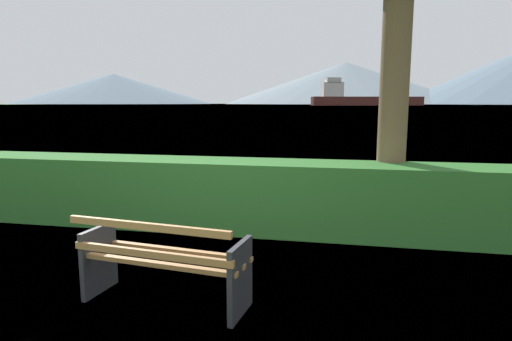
# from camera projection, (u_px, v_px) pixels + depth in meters

# --- Properties ---
(ground_plane) EXTENTS (1400.00, 1400.00, 0.00)m
(ground_plane) POSITION_uv_depth(u_px,v_px,m) (168.00, 302.00, 4.20)
(ground_plane) COLOR #4C6B33
(water_surface) EXTENTS (620.00, 620.00, 0.00)m
(water_surface) POSITION_uv_depth(u_px,v_px,m) (343.00, 105.00, 302.97)
(water_surface) COLOR #7A99A8
(water_surface) RESTS_ON ground_plane
(park_bench) EXTENTS (1.66, 0.76, 0.87)m
(park_bench) POSITION_uv_depth(u_px,v_px,m) (163.00, 262.00, 4.08)
(park_bench) COLOR #A0703F
(park_bench) RESTS_ON ground_plane
(hedge_row) EXTENTS (11.79, 0.89, 1.04)m
(hedge_row) POSITION_uv_depth(u_px,v_px,m) (233.00, 195.00, 6.58)
(hedge_row) COLOR #2D6B28
(hedge_row) RESTS_ON ground_plane
(cargo_ship_large) EXTENTS (69.30, 27.55, 16.90)m
(cargo_ship_large) POSITION_uv_depth(u_px,v_px,m) (359.00, 98.00, 271.33)
(cargo_ship_large) COLOR #471E19
(cargo_ship_large) RESTS_ON water_surface
(distant_hills) EXTENTS (845.98, 375.36, 78.31)m
(distant_hills) POSITION_uv_depth(u_px,v_px,m) (411.00, 77.00, 524.66)
(distant_hills) COLOR slate
(distant_hills) RESTS_ON ground_plane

